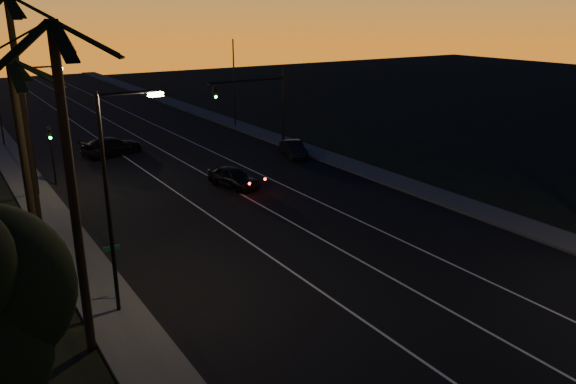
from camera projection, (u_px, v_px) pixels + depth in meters
road at (242, 200)px, 36.54m from camera, size 20.00×170.00×0.01m
sidewalk_left at (61, 234)px, 30.77m from camera, size 2.40×170.00×0.16m
sidewalk_right at (373, 173)px, 42.26m from camera, size 2.40×170.00×0.16m
lane_stripe_left at (199, 208)px, 34.99m from camera, size 0.12×160.00×0.01m
lane_stripe_mid at (248, 198)px, 36.79m from camera, size 0.12×160.00×0.01m
lane_stripe_right at (293, 190)px, 38.58m from camera, size 0.12×160.00×0.01m
palm_near at (69, 161)px, 18.28m from camera, size 4.25×4.16×11.53m
palm_mid at (23, 151)px, 23.03m from camera, size 4.25×4.16×10.03m
palm_far at (21, 98)px, 27.93m from camera, size 4.25×4.16×12.53m
streetlight_left_near at (114, 188)px, 21.40m from camera, size 2.55×0.26×9.00m
streetlight_left_far at (33, 120)px, 35.90m from camera, size 2.55×0.26×8.50m
street_sign at (113, 266)px, 23.28m from camera, size 0.70×0.06×2.60m
signal_mast at (259, 98)px, 46.73m from camera, size 7.10×0.41×7.00m
signal_post at (51, 145)px, 38.77m from camera, size 0.28×0.37×4.20m
far_pole_right at (234, 83)px, 58.41m from camera, size 0.14×0.14×9.00m
lead_car at (233, 177)px, 38.94m from camera, size 2.64×4.89×1.42m
right_car at (293, 149)px, 47.03m from camera, size 2.52×4.32×1.35m
cross_car at (112, 146)px, 47.56m from camera, size 5.71×3.59×1.54m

